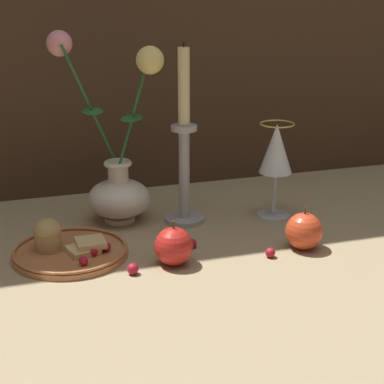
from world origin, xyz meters
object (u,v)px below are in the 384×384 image
(wine_glass, at_px, (276,152))
(apple_beside_vase, at_px, (304,231))
(candlestick, at_px, (182,156))
(vase, at_px, (118,173))
(apple_near_glass, at_px, (174,246))
(plate_with_pastries, at_px, (67,249))

(wine_glass, distance_m, apple_beside_vase, 0.20)
(wine_glass, xyz_separation_m, apple_beside_vase, (-0.02, -0.17, -0.10))
(candlestick, bearing_deg, wine_glass, -6.25)
(vase, relative_size, apple_near_glass, 4.78)
(wine_glass, bearing_deg, plate_with_pastries, -169.33)
(vase, distance_m, apple_near_glass, 0.24)
(plate_with_pastries, bearing_deg, vase, 49.67)
(plate_with_pastries, xyz_separation_m, candlestick, (0.24, 0.10, 0.12))
(vase, distance_m, apple_beside_vase, 0.38)
(plate_with_pastries, bearing_deg, candlestick, 22.91)
(apple_beside_vase, bearing_deg, wine_glass, 83.70)
(wine_glass, height_order, candlestick, candlestick)
(apple_near_glass, bearing_deg, wine_glass, 32.52)
(candlestick, xyz_separation_m, apple_beside_vase, (0.17, -0.19, -0.10))
(vase, xyz_separation_m, apple_beside_vase, (0.29, -0.23, -0.07))
(vase, height_order, apple_beside_vase, vase)
(candlestick, height_order, apple_beside_vase, candlestick)
(plate_with_pastries, xyz_separation_m, wine_glass, (0.43, 0.08, 0.12))
(wine_glass, bearing_deg, vase, 168.65)
(plate_with_pastries, height_order, apple_near_glass, apple_near_glass)
(candlestick, distance_m, apple_beside_vase, 0.28)
(vase, height_order, apple_near_glass, vase)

